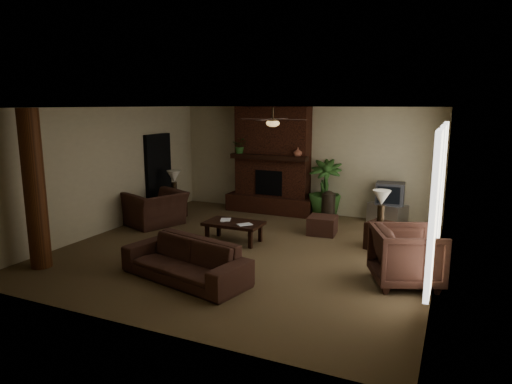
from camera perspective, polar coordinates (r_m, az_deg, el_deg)
The scene contains 23 objects.
room_shell at distance 8.76m, azimuth -1.08°, elevation 1.47°, with size 7.00×7.00×7.00m.
fireplace at distance 12.03m, azimuth 2.05°, elevation 2.92°, with size 2.40×0.70×2.80m.
windows at distance 8.15m, azimuth 22.08°, elevation -0.44°, with size 0.08×3.65×2.35m.
log_column at distance 8.69m, azimuth -26.22°, elevation 0.24°, with size 0.36×0.36×2.80m, color #572D15.
doorway at distance 12.10m, azimuth -12.23°, elevation 2.22°, with size 0.10×1.00×2.10m, color black.
ceiling_fan at distance 8.75m, azimuth 2.14°, elevation 8.90°, with size 1.35×1.35×0.37m.
sofa at distance 7.57m, azimuth -9.00°, elevation -7.73°, with size 2.25×0.66×0.88m, color #3D231A.
armchair_left at distance 10.99m, azimuth -12.60°, elevation -1.36°, with size 1.25×0.81×1.09m, color #3D231A.
armchair_right at distance 7.64m, azimuth 18.56°, elevation -7.38°, with size 1.01×0.94×1.04m, color #3D231A.
coffee_table at distance 9.48m, azimuth -2.84°, elevation -4.15°, with size 1.20×0.70×0.43m.
ottoman at distance 10.19m, azimuth 8.40°, elevation -4.18°, with size 0.60×0.60×0.40m, color #3D231A.
tv_stand at distance 11.35m, azimuth 16.28°, elevation -2.67°, with size 0.85×0.50×0.50m, color silver.
tv at distance 11.23m, azimuth 16.61°, elevation -0.17°, with size 0.68×0.57×0.52m.
floor_vase at distance 11.25m, azimuth 9.15°, elevation -1.54°, with size 0.34×0.34×0.77m.
floor_plant at distance 11.60m, azimuth 8.65°, elevation -1.22°, with size 0.83×1.48×0.83m, color #2C5221.
side_table_left at distance 11.78m, azimuth -10.39°, elevation -1.79°, with size 0.50×0.50×0.55m, color black.
lamp_left at distance 11.67m, azimuth -10.36°, elevation 1.72°, with size 0.39×0.39×0.65m.
side_table_right at distance 9.38m, azimuth 15.53°, elevation -5.35°, with size 0.50×0.50×0.55m, color black.
lamp_right at distance 9.20m, azimuth 15.61°, elevation -1.00°, with size 0.40×0.40×0.65m.
mantel_plant at distance 12.08m, azimuth -2.01°, elevation 5.67°, with size 0.38×0.42×0.33m, color #2C5221.
mantel_vase at distance 11.43m, azimuth 5.32°, elevation 5.04°, with size 0.22×0.23×0.22m, color brown.
book_a at distance 9.56m, azimuth -4.53°, elevation -2.80°, with size 0.22×0.03×0.29m, color #999999.
book_b at distance 9.27m, azimuth -1.73°, elevation -3.20°, with size 0.21×0.02×0.29m, color #999999.
Camera 1 is at (3.69, -7.80, 2.86)m, focal length 31.59 mm.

